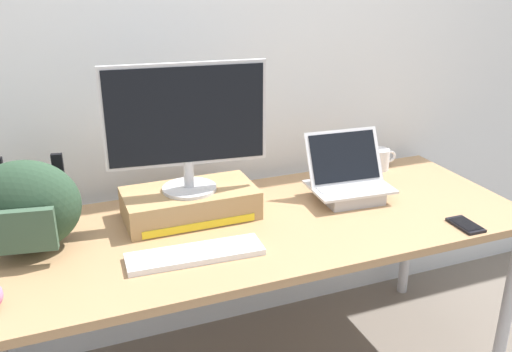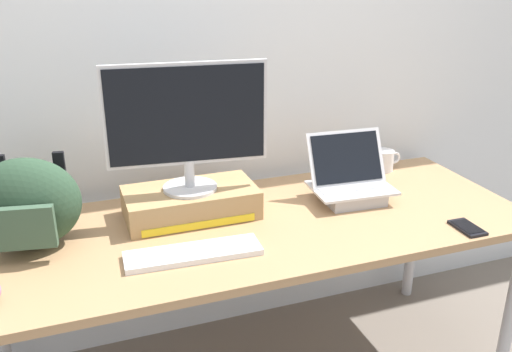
# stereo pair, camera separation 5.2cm
# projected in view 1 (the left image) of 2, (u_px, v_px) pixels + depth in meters

# --- Properties ---
(back_wall) EXTENTS (7.00, 0.10, 2.60)m
(back_wall) POSITION_uv_depth(u_px,v_px,m) (211.00, 40.00, 2.21)
(back_wall) COLOR silver
(back_wall) RESTS_ON ground
(desk) EXTENTS (2.00, 0.77, 0.72)m
(desk) POSITION_uv_depth(u_px,v_px,m) (256.00, 237.00, 2.03)
(desk) COLOR #A87F56
(desk) RESTS_ON ground
(toner_box_yellow) EXTENTS (0.48, 0.25, 0.11)m
(toner_box_yellow) POSITION_uv_depth(u_px,v_px,m) (190.00, 203.00, 2.03)
(toner_box_yellow) COLOR #A88456
(toner_box_yellow) RESTS_ON desk
(desktop_monitor) EXTENTS (0.57, 0.20, 0.46)m
(desktop_monitor) POSITION_uv_depth(u_px,v_px,m) (186.00, 124.00, 1.92)
(desktop_monitor) COLOR silver
(desktop_monitor) RESTS_ON toner_box_yellow
(open_laptop) EXTENTS (0.33, 0.24, 0.26)m
(open_laptop) POSITION_uv_depth(u_px,v_px,m) (348.00, 186.00, 2.19)
(open_laptop) COLOR #ADADB2
(open_laptop) RESTS_ON desk
(external_keyboard) EXTENTS (0.44, 0.14, 0.02)m
(external_keyboard) POSITION_uv_depth(u_px,v_px,m) (195.00, 254.00, 1.77)
(external_keyboard) COLOR white
(external_keyboard) RESTS_ON desk
(messenger_backpack) EXTENTS (0.37, 0.29, 0.31)m
(messenger_backpack) POSITION_uv_depth(u_px,v_px,m) (26.00, 207.00, 1.77)
(messenger_backpack) COLOR #28422D
(messenger_backpack) RESTS_ON desk
(coffee_mug) EXTENTS (0.13, 0.09, 0.09)m
(coffee_mug) POSITION_uv_depth(u_px,v_px,m) (379.00, 159.00, 2.50)
(coffee_mug) COLOR silver
(coffee_mug) RESTS_ON desk
(cell_phone) EXTENTS (0.08, 0.13, 0.01)m
(cell_phone) POSITION_uv_depth(u_px,v_px,m) (466.00, 225.00, 1.97)
(cell_phone) COLOR black
(cell_phone) RESTS_ON desk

